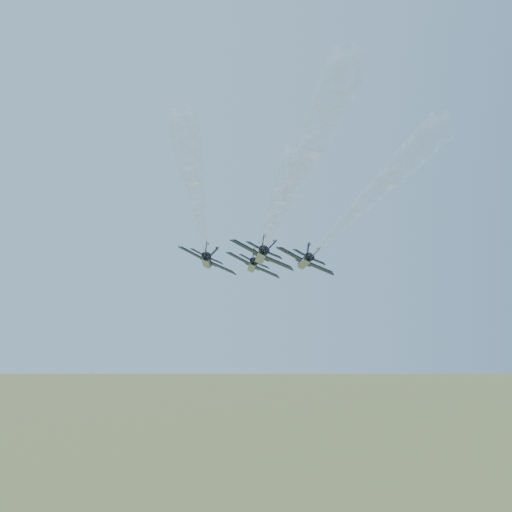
{
  "coord_description": "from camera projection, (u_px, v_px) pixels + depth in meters",
  "views": [
    {
      "loc": [
        -12.02,
        -111.94,
        83.15
      ],
      "look_at": [
        2.73,
        2.94,
        94.79
      ],
      "focal_mm": 45.0,
      "sensor_mm": 36.0,
      "label": 1
    }
  ],
  "objects": [
    {
      "name": "smoke_trail_left",
      "position": [
        191.0,
        212.0,
        63.46
      ],
      "size": [
        7.53,
        66.45,
        3.02
      ],
      "rotation": [
        0.0,
        0.45,
        -0.08
      ],
      "color": "white"
    },
    {
      "name": "jet_lead",
      "position": [
        253.0,
        265.0,
        123.91
      ],
      "size": [
        10.55,
        14.82,
        5.08
      ],
      "rotation": [
        0.0,
        0.45,
        -0.08
      ],
      "color": "black"
    },
    {
      "name": "jet_left",
      "position": [
        207.0,
        261.0,
        114.66
      ],
      "size": [
        10.55,
        14.82,
        5.08
      ],
      "rotation": [
        0.0,
        0.45,
        -0.08
      ],
      "color": "black"
    },
    {
      "name": "smoke_trail_slot",
      "position": [
        295.0,
        193.0,
        53.88
      ],
      "size": [
        7.53,
        66.45,
        3.02
      ],
      "rotation": [
        0.0,
        0.45,
        -0.08
      ],
      "color": "white"
    },
    {
      "name": "smoke_trail_lead",
      "position": [
        271.0,
        226.0,
        72.71
      ],
      "size": [
        7.53,
        66.45,
        3.02
      ],
      "rotation": [
        0.0,
        0.45,
        -0.08
      ],
      "color": "white"
    },
    {
      "name": "smoke_trail_right",
      "position": [
        366.0,
        214.0,
        64.54
      ],
      "size": [
        7.53,
        66.45,
        3.02
      ],
      "rotation": [
        0.0,
        0.45,
        -0.08
      ],
      "color": "white"
    },
    {
      "name": "jet_slot",
      "position": [
        262.0,
        255.0,
        105.07
      ],
      "size": [
        10.55,
        14.82,
        5.08
      ],
      "rotation": [
        0.0,
        0.45,
        -0.08
      ],
      "color": "black"
    },
    {
      "name": "jet_right",
      "position": [
        305.0,
        261.0,
        115.73
      ],
      "size": [
        10.55,
        14.82,
        5.08
      ],
      "rotation": [
        0.0,
        0.45,
        -0.08
      ],
      "color": "black"
    }
  ]
}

